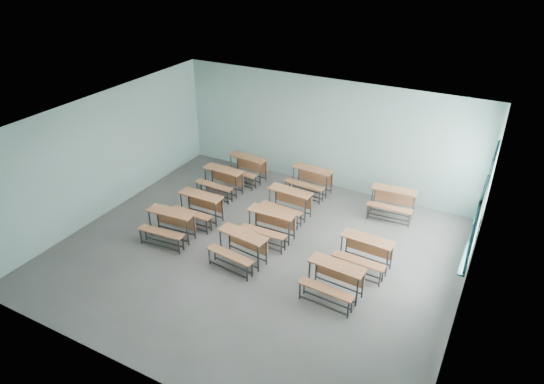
{
  "coord_description": "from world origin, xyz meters",
  "views": [
    {
      "loc": [
        4.7,
        -8.08,
        6.76
      ],
      "look_at": [
        -0.24,
        1.2,
        1.0
      ],
      "focal_mm": 32.0,
      "sensor_mm": 36.0,
      "label": 1
    }
  ],
  "objects_px": {
    "desk_unit_r0c0": "(169,222)",
    "desk_unit_r3c1": "(311,178)",
    "desk_unit_r0c2": "(334,277)",
    "desk_unit_r1c1": "(270,222)",
    "desk_unit_r0c1": "(240,244)",
    "desk_unit_r3c0": "(246,165)",
    "desk_unit_r2c1": "(288,200)",
    "desk_unit_r1c2": "(365,250)",
    "desk_unit_r1c0": "(199,204)",
    "desk_unit_r2c0": "(221,178)",
    "desk_unit_r3c2": "(393,199)"
  },
  "relations": [
    {
      "from": "desk_unit_r0c0",
      "to": "desk_unit_r3c1",
      "type": "xyz_separation_m",
      "value": [
        2.05,
        3.78,
        0.0
      ]
    },
    {
      "from": "desk_unit_r0c0",
      "to": "desk_unit_r0c2",
      "type": "height_order",
      "value": "same"
    },
    {
      "from": "desk_unit_r0c2",
      "to": "desk_unit_r0c0",
      "type": "bearing_deg",
      "value": -177.3
    },
    {
      "from": "desk_unit_r0c2",
      "to": "desk_unit_r1c1",
      "type": "height_order",
      "value": "same"
    },
    {
      "from": "desk_unit_r0c1",
      "to": "desk_unit_r3c0",
      "type": "xyz_separation_m",
      "value": [
        -1.98,
        3.6,
        0.0
      ]
    },
    {
      "from": "desk_unit_r0c2",
      "to": "desk_unit_r2c1",
      "type": "xyz_separation_m",
      "value": [
        -2.23,
        2.39,
        0.0
      ]
    },
    {
      "from": "desk_unit_r0c2",
      "to": "desk_unit_r1c2",
      "type": "relative_size",
      "value": 1.01
    },
    {
      "from": "desk_unit_r0c0",
      "to": "desk_unit_r2c1",
      "type": "distance_m",
      "value": 3.1
    },
    {
      "from": "desk_unit_r1c1",
      "to": "desk_unit_r1c2",
      "type": "xyz_separation_m",
      "value": [
        2.4,
        -0.03,
        0.0
      ]
    },
    {
      "from": "desk_unit_r0c1",
      "to": "desk_unit_r2c1",
      "type": "bearing_deg",
      "value": 95.51
    },
    {
      "from": "desk_unit_r0c0",
      "to": "desk_unit_r0c2",
      "type": "xyz_separation_m",
      "value": [
        4.3,
        -0.08,
        0.0
      ]
    },
    {
      "from": "desk_unit_r1c1",
      "to": "desk_unit_r3c1",
      "type": "xyz_separation_m",
      "value": [
        -0.09,
        2.63,
        0.0
      ]
    },
    {
      "from": "desk_unit_r0c0",
      "to": "desk_unit_r1c0",
      "type": "height_order",
      "value": "same"
    },
    {
      "from": "desk_unit_r1c2",
      "to": "desk_unit_r2c1",
      "type": "relative_size",
      "value": 0.99
    },
    {
      "from": "desk_unit_r3c1",
      "to": "desk_unit_r2c0",
      "type": "bearing_deg",
      "value": -146.52
    },
    {
      "from": "desk_unit_r0c2",
      "to": "desk_unit_r1c2",
      "type": "xyz_separation_m",
      "value": [
        0.25,
        1.21,
        0.0
      ]
    },
    {
      "from": "desk_unit_r3c0",
      "to": "desk_unit_r3c1",
      "type": "distance_m",
      "value": 2.04
    },
    {
      "from": "desk_unit_r0c1",
      "to": "desk_unit_r0c2",
      "type": "height_order",
      "value": "same"
    },
    {
      "from": "desk_unit_r3c2",
      "to": "desk_unit_r3c1",
      "type": "bearing_deg",
      "value": 172.98
    },
    {
      "from": "desk_unit_r1c1",
      "to": "desk_unit_r3c1",
      "type": "height_order",
      "value": "same"
    },
    {
      "from": "desk_unit_r2c0",
      "to": "desk_unit_r1c2",
      "type": "bearing_deg",
      "value": -13.99
    },
    {
      "from": "desk_unit_r3c0",
      "to": "desk_unit_r1c2",
      "type": "bearing_deg",
      "value": -22.84
    },
    {
      "from": "desk_unit_r0c0",
      "to": "desk_unit_r3c1",
      "type": "relative_size",
      "value": 1.0
    },
    {
      "from": "desk_unit_r0c1",
      "to": "desk_unit_r2c0",
      "type": "xyz_separation_m",
      "value": [
        -2.18,
        2.56,
        0.0
      ]
    },
    {
      "from": "desk_unit_r0c0",
      "to": "desk_unit_r1c2",
      "type": "distance_m",
      "value": 4.69
    },
    {
      "from": "desk_unit_r3c2",
      "to": "desk_unit_r0c2",
      "type": "bearing_deg",
      "value": -96.79
    },
    {
      "from": "desk_unit_r3c2",
      "to": "desk_unit_r1c1",
      "type": "bearing_deg",
      "value": -136.93
    },
    {
      "from": "desk_unit_r1c1",
      "to": "desk_unit_r3c2",
      "type": "xyz_separation_m",
      "value": [
        2.32,
        2.51,
        0.0
      ]
    },
    {
      "from": "desk_unit_r1c0",
      "to": "desk_unit_r2c0",
      "type": "relative_size",
      "value": 0.97
    },
    {
      "from": "desk_unit_r0c2",
      "to": "desk_unit_r2c0",
      "type": "xyz_separation_m",
      "value": [
        -4.48,
        2.64,
        0.0
      ]
    },
    {
      "from": "desk_unit_r1c1",
      "to": "desk_unit_r3c0",
      "type": "relative_size",
      "value": 0.95
    },
    {
      "from": "desk_unit_r3c0",
      "to": "desk_unit_r3c1",
      "type": "relative_size",
      "value": 1.01
    },
    {
      "from": "desk_unit_r2c0",
      "to": "desk_unit_r1c1",
      "type": "bearing_deg",
      "value": -28.27
    },
    {
      "from": "desk_unit_r2c0",
      "to": "desk_unit_r3c2",
      "type": "height_order",
      "value": "same"
    },
    {
      "from": "desk_unit_r1c0",
      "to": "desk_unit_r3c1",
      "type": "bearing_deg",
      "value": 55.17
    },
    {
      "from": "desk_unit_r1c2",
      "to": "desk_unit_r3c1",
      "type": "relative_size",
      "value": 0.98
    },
    {
      "from": "desk_unit_r0c0",
      "to": "desk_unit_r3c1",
      "type": "distance_m",
      "value": 4.31
    },
    {
      "from": "desk_unit_r3c1",
      "to": "desk_unit_r0c0",
      "type": "bearing_deg",
      "value": -113.73
    },
    {
      "from": "desk_unit_r0c2",
      "to": "desk_unit_r2c1",
      "type": "relative_size",
      "value": 1.0
    },
    {
      "from": "desk_unit_r1c2",
      "to": "desk_unit_r2c0",
      "type": "xyz_separation_m",
      "value": [
        -4.73,
        1.43,
        0.0
      ]
    },
    {
      "from": "desk_unit_r0c0",
      "to": "desk_unit_r1c0",
      "type": "bearing_deg",
      "value": 77.87
    },
    {
      "from": "desk_unit_r0c2",
      "to": "desk_unit_r1c0",
      "type": "xyz_separation_m",
      "value": [
        -4.16,
        1.12,
        0.0
      ]
    },
    {
      "from": "desk_unit_r1c1",
      "to": "desk_unit_r2c1",
      "type": "relative_size",
      "value": 0.97
    },
    {
      "from": "desk_unit_r1c0",
      "to": "desk_unit_r3c0",
      "type": "bearing_deg",
      "value": 92.66
    },
    {
      "from": "desk_unit_r1c2",
      "to": "desk_unit_r0c2",
      "type": "bearing_deg",
      "value": -99.12
    },
    {
      "from": "desk_unit_r1c0",
      "to": "desk_unit_r2c0",
      "type": "distance_m",
      "value": 1.55
    },
    {
      "from": "desk_unit_r0c1",
      "to": "desk_unit_r3c2",
      "type": "xyz_separation_m",
      "value": [
        2.46,
        3.66,
        0.0
      ]
    },
    {
      "from": "desk_unit_r0c1",
      "to": "desk_unit_r0c2",
      "type": "xyz_separation_m",
      "value": [
        2.29,
        -0.08,
        0.0
      ]
    },
    {
      "from": "desk_unit_r1c0",
      "to": "desk_unit_r3c0",
      "type": "relative_size",
      "value": 0.94
    },
    {
      "from": "desk_unit_r1c2",
      "to": "desk_unit_r3c0",
      "type": "height_order",
      "value": "same"
    }
  ]
}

